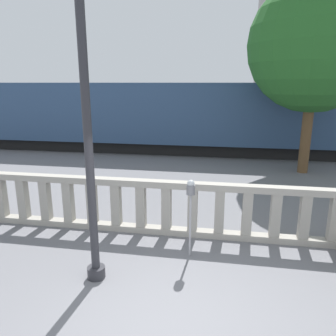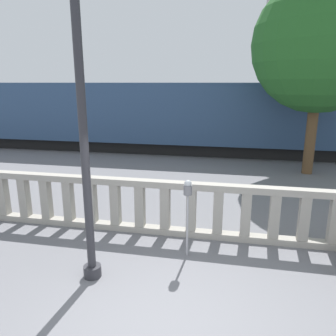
{
  "view_description": "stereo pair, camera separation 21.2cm",
  "coord_description": "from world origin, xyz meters",
  "views": [
    {
      "loc": [
        0.6,
        -3.67,
        3.25
      ],
      "look_at": [
        -0.71,
        3.9,
        1.24
      ],
      "focal_mm": 35.0,
      "sensor_mm": 36.0,
      "label": 1
    },
    {
      "loc": [
        0.81,
        -3.64,
        3.25
      ],
      "look_at": [
        -0.71,
        3.9,
        1.24
      ],
      "focal_mm": 35.0,
      "sensor_mm": 36.0,
      "label": 2
    }
  ],
  "objects": [
    {
      "name": "balustrade",
      "position": [
        -0.0,
        2.9,
        0.61
      ],
      "size": [
        13.32,
        0.24,
        1.22
      ],
      "color": "#9E998E",
      "rests_on": "ground"
    },
    {
      "name": "tree_left",
      "position": [
        3.54,
        8.84,
        4.49
      ],
      "size": [
        4.59,
        4.59,
        6.79
      ],
      "color": "brown",
      "rests_on": "ground"
    },
    {
      "name": "train_near",
      "position": [
        -4.03,
        12.07,
        1.72
      ],
      "size": [
        21.6,
        3.15,
        3.85
      ],
      "color": "black",
      "rests_on": "ground"
    },
    {
      "name": "ground_plane",
      "position": [
        0.0,
        0.0,
        0.0
      ],
      "size": [
        160.0,
        160.0,
        0.0
      ],
      "primitive_type": "plane",
      "color": "slate"
    },
    {
      "name": "lamppost",
      "position": [
        -1.46,
        1.02,
        3.97
      ],
      "size": [
        0.39,
        0.39,
        6.75
      ],
      "color": "#2D2D33",
      "rests_on": "ground"
    },
    {
      "name": "parking_meter",
      "position": [
        0.04,
        2.04,
        1.22
      ],
      "size": [
        0.16,
        0.16,
        1.53
      ],
      "color": "#99999E",
      "rests_on": "ground"
    }
  ]
}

